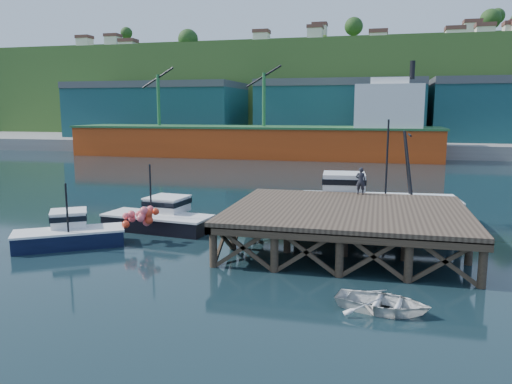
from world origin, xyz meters
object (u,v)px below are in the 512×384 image
(dockworker, at_px, (361,181))
(boat_navy, at_px, (69,233))
(boat_black, at_px, (160,217))
(dinghy, at_px, (383,302))
(trawler, at_px, (375,202))

(dockworker, bearing_deg, boat_navy, 27.59)
(boat_black, relative_size, dinghy, 2.04)
(boat_navy, distance_m, boat_black, 5.49)
(boat_black, xyz_separation_m, dinghy, (12.96, -9.55, -0.40))
(boat_black, height_order, dinghy, boat_black)
(boat_black, bearing_deg, dinghy, -29.35)
(boat_black, bearing_deg, dockworker, 21.33)
(trawler, xyz_separation_m, dinghy, (0.49, -14.61, -1.00))
(dinghy, bearing_deg, dockworker, 17.12)
(boat_black, bearing_deg, boat_navy, -117.63)
(trawler, bearing_deg, dinghy, -92.56)
(boat_navy, bearing_deg, dockworker, -5.81)
(boat_black, bearing_deg, trawler, 29.13)
(boat_navy, xyz_separation_m, trawler, (15.60, 9.58, 0.65))
(dockworker, bearing_deg, boat_black, 14.99)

